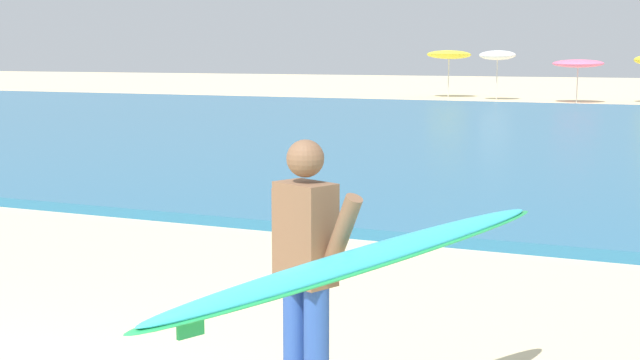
{
  "coord_description": "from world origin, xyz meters",
  "views": [
    {
      "loc": [
        3.77,
        -3.17,
        2.22
      ],
      "look_at": [
        0.72,
        3.81,
        1.1
      ],
      "focal_mm": 48.62,
      "sensor_mm": 36.0,
      "label": 1
    }
  ],
  "objects_px": {
    "beach_umbrella_0": "(449,55)",
    "beach_umbrella_1": "(497,55)",
    "beach_umbrella_2": "(578,63)",
    "surfer_with_board": "(336,266)"
  },
  "relations": [
    {
      "from": "beach_umbrella_0",
      "to": "beach_umbrella_1",
      "type": "relative_size",
      "value": 1.01
    },
    {
      "from": "beach_umbrella_2",
      "to": "beach_umbrella_1",
      "type": "bearing_deg",
      "value": 168.72
    },
    {
      "from": "beach_umbrella_0",
      "to": "surfer_with_board",
      "type": "bearing_deg",
      "value": -75.68
    },
    {
      "from": "beach_umbrella_1",
      "to": "beach_umbrella_2",
      "type": "bearing_deg",
      "value": -11.28
    },
    {
      "from": "beach_umbrella_2",
      "to": "beach_umbrella_0",
      "type": "bearing_deg",
      "value": 159.54
    },
    {
      "from": "surfer_with_board",
      "to": "beach_umbrella_1",
      "type": "bearing_deg",
      "value": 100.8
    },
    {
      "from": "beach_umbrella_0",
      "to": "beach_umbrella_2",
      "type": "xyz_separation_m",
      "value": [
        6.65,
        -2.48,
        -0.38
      ]
    },
    {
      "from": "beach_umbrella_0",
      "to": "beach_umbrella_2",
      "type": "relative_size",
      "value": 1.06
    },
    {
      "from": "beach_umbrella_1",
      "to": "beach_umbrella_2",
      "type": "xyz_separation_m",
      "value": [
        3.82,
        -0.76,
        -0.36
      ]
    },
    {
      "from": "beach_umbrella_0",
      "to": "beach_umbrella_1",
      "type": "height_order",
      "value": "beach_umbrella_0"
    }
  ]
}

